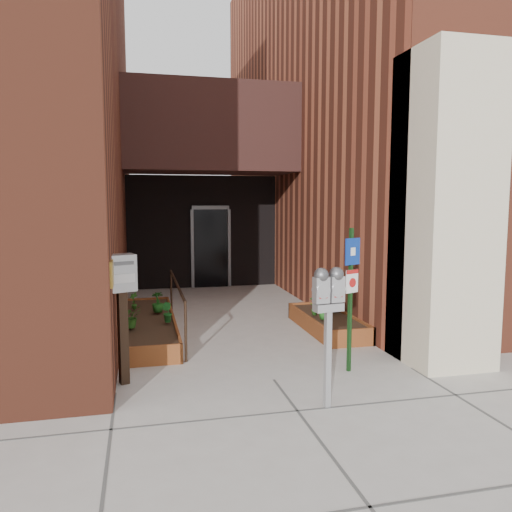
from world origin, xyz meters
TOP-DOWN VIEW (x-y plane):
  - ground at (0.00, 0.00)m, footprint 80.00×80.00m
  - architecture at (-0.18, 6.89)m, footprint 20.00×14.60m
  - planter_left at (-1.55, 2.70)m, footprint 0.90×3.60m
  - planter_right at (1.60, 2.20)m, footprint 0.80×2.20m
  - handrail at (-1.05, 2.65)m, footprint 0.04×3.34m
  - parking_meter at (0.36, -0.97)m, footprint 0.37×0.19m
  - sign_post at (1.10, 0.09)m, footprint 0.25×0.12m
  - payment_dropbox at (-1.90, 0.32)m, footprint 0.39×0.34m
  - shrub_left_a at (-1.83, 2.01)m, footprint 0.40×0.40m
  - shrub_left_b at (-1.25, 2.27)m, footprint 0.26×0.26m
  - shrub_left_c at (-1.37, 3.06)m, footprint 0.23×0.23m
  - shrub_left_d at (-1.80, 3.41)m, footprint 0.24×0.24m
  - shrub_right_a at (1.40, 1.86)m, footprint 0.26×0.26m
  - shrub_right_b at (1.35, 2.18)m, footprint 0.22×0.22m
  - shrub_right_c at (1.85, 2.44)m, footprint 0.45×0.45m

SIDE VIEW (x-z plane):
  - ground at x=0.00m, z-range 0.00..0.00m
  - planter_left at x=-1.55m, z-range -0.02..0.28m
  - planter_right at x=1.60m, z-range -0.02..0.28m
  - shrub_left_d at x=-1.80m, z-range 0.30..0.62m
  - shrub_right_a at x=1.40m, z-range 0.30..0.63m
  - shrub_left_b at x=-1.25m, z-range 0.30..0.63m
  - shrub_left_a at x=-1.83m, z-range 0.30..0.66m
  - shrub_right_b at x=1.35m, z-range 0.30..0.66m
  - shrub_right_c at x=1.85m, z-range 0.30..0.68m
  - shrub_left_c at x=-1.37m, z-range 0.30..0.68m
  - handrail at x=-1.05m, z-range 0.30..1.20m
  - payment_dropbox at x=-1.90m, z-range 0.37..2.04m
  - sign_post at x=1.10m, z-range 0.23..2.20m
  - parking_meter at x=0.36m, z-range 0.44..2.04m
  - architecture at x=-0.18m, z-range -0.02..9.98m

